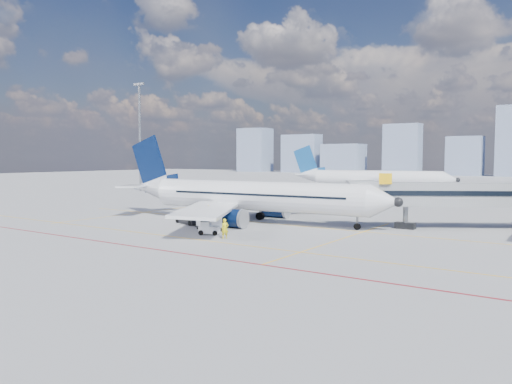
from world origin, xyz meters
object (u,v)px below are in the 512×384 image
(second_aircraft, at_px, (370,179))
(cargo_dolly, at_px, (209,221))
(baggage_tug, at_px, (208,228))
(belt_loader, at_px, (190,219))
(main_aircraft, at_px, (246,196))
(ramp_worker, at_px, (225,229))

(second_aircraft, height_order, cargo_dolly, second_aircraft)
(baggage_tug, relative_size, belt_loader, 0.38)
(cargo_dolly, bearing_deg, main_aircraft, 115.84)
(main_aircraft, distance_m, baggage_tug, 11.40)
(main_aircraft, bearing_deg, ramp_worker, -67.76)
(cargo_dolly, relative_size, belt_loader, 0.60)
(second_aircraft, relative_size, ramp_worker, 18.53)
(baggage_tug, height_order, ramp_worker, ramp_worker)
(main_aircraft, relative_size, belt_loader, 6.16)
(baggage_tug, bearing_deg, cargo_dolly, 104.76)
(ramp_worker, bearing_deg, second_aircraft, 44.65)
(main_aircraft, relative_size, cargo_dolly, 10.19)
(cargo_dolly, xyz_separation_m, belt_loader, (-5.21, 2.67, -0.38))
(baggage_tug, relative_size, cargo_dolly, 0.63)
(second_aircraft, bearing_deg, baggage_tug, -92.29)
(belt_loader, relative_size, ramp_worker, 3.11)
(main_aircraft, relative_size, second_aircraft, 1.03)
(cargo_dolly, bearing_deg, belt_loader, 172.54)
(ramp_worker, bearing_deg, cargo_dolly, 89.51)
(baggage_tug, relative_size, ramp_worker, 1.19)
(cargo_dolly, distance_m, ramp_worker, 6.09)
(second_aircraft, distance_m, belt_loader, 62.40)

